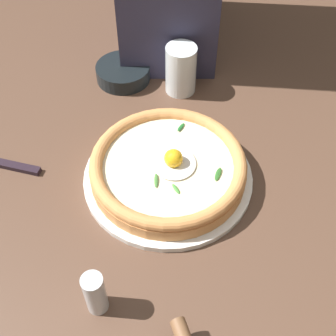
% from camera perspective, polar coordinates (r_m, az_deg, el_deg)
% --- Properties ---
extents(ground_plane, '(2.40, 2.40, 0.03)m').
position_cam_1_polar(ground_plane, '(0.86, -1.82, -1.25)').
color(ground_plane, brown).
rests_on(ground_plane, ground).
extents(pizza_plate, '(0.31, 0.31, 0.01)m').
position_cam_1_polar(pizza_plate, '(0.83, -0.00, -1.16)').
color(pizza_plate, white).
rests_on(pizza_plate, ground).
extents(pizza, '(0.28, 0.28, 0.06)m').
position_cam_1_polar(pizza, '(0.81, 0.01, 0.12)').
color(pizza, '#D99151').
rests_on(pizza, pizza_plate).
extents(side_bowl, '(0.12, 0.12, 0.03)m').
position_cam_1_polar(side_bowl, '(1.04, -5.69, 11.95)').
color(side_bowl, black).
rests_on(side_bowl, ground).
extents(drinking_glass, '(0.07, 0.07, 0.11)m').
position_cam_1_polar(drinking_glass, '(0.99, 1.62, 11.98)').
color(drinking_glass, silver).
rests_on(drinking_glass, ground).
extents(pepper_shaker, '(0.03, 0.03, 0.08)m').
position_cam_1_polar(pepper_shaker, '(0.68, -9.21, -15.39)').
color(pepper_shaker, silver).
rests_on(pepper_shaker, ground).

